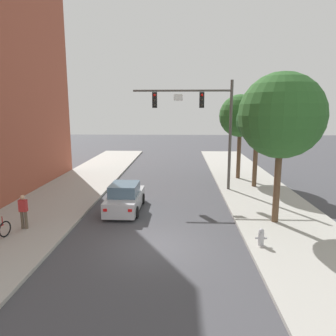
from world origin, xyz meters
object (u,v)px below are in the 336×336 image
object	(u,v)px
fire_hydrant	(261,237)
street_tree_nearest	(281,116)
traffic_signal_mast	(203,115)
car_lead_silver	(125,198)
street_tree_third	(240,116)
street_tree_second	(257,122)
pedestrian_sidewalk_left_walker	(23,210)

from	to	relation	value
fire_hydrant	street_tree_nearest	distance (m)	5.83
traffic_signal_mast	car_lead_silver	world-z (taller)	traffic_signal_mast
traffic_signal_mast	street_tree_nearest	distance (m)	7.32
street_tree_third	traffic_signal_mast	bearing A→B (deg)	-130.90
traffic_signal_mast	fire_hydrant	xyz separation A→B (m)	(1.86, -9.41, -4.84)
traffic_signal_mast	street_tree_nearest	bearing A→B (deg)	-63.53
fire_hydrant	street_tree_third	xyz separation A→B (m)	(1.38, 13.16, 4.67)
car_lead_silver	traffic_signal_mast	bearing A→B (deg)	44.98
street_tree_nearest	street_tree_second	bearing A→B (deg)	84.97
traffic_signal_mast	street_tree_second	distance (m)	4.06
fire_hydrant	traffic_signal_mast	bearing A→B (deg)	101.17
traffic_signal_mast	street_tree_second	xyz separation A→B (m)	(3.92, 0.92, -0.49)
pedestrian_sidewalk_left_walker	street_tree_third	bearing A→B (deg)	44.21
street_tree_second	car_lead_silver	bearing A→B (deg)	-147.00
traffic_signal_mast	street_tree_third	world-z (taller)	traffic_signal_mast
street_tree_second	pedestrian_sidewalk_left_walker	bearing A→B (deg)	-145.00
car_lead_silver	street_tree_third	xyz separation A→B (m)	(7.88, 8.38, 4.46)
traffic_signal_mast	car_lead_silver	distance (m)	8.02
street_tree_second	street_tree_third	xyz separation A→B (m)	(-0.68, 2.82, 0.32)
fire_hydrant	car_lead_silver	bearing A→B (deg)	143.65
car_lead_silver	fire_hydrant	distance (m)	8.07
traffic_signal_mast	pedestrian_sidewalk_left_walker	distance (m)	12.67
pedestrian_sidewalk_left_walker	fire_hydrant	xyz separation A→B (m)	(10.69, -1.41, -0.56)
car_lead_silver	street_tree_nearest	size ratio (longest dim) A/B	0.58
traffic_signal_mast	pedestrian_sidewalk_left_walker	bearing A→B (deg)	-137.81
pedestrian_sidewalk_left_walker	street_tree_second	xyz separation A→B (m)	(12.75, 8.93, 3.79)
pedestrian_sidewalk_left_walker	street_tree_third	world-z (taller)	street_tree_third
fire_hydrant	street_tree_third	size ratio (longest dim) A/B	0.11
street_tree_nearest	street_tree_second	distance (m)	7.52
street_tree_second	fire_hydrant	bearing A→B (deg)	-101.28
fire_hydrant	street_tree_nearest	bearing A→B (deg)	63.89
traffic_signal_mast	fire_hydrant	distance (m)	10.75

